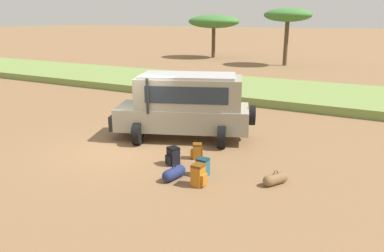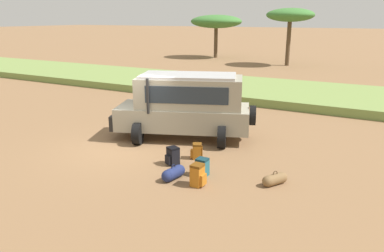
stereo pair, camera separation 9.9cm
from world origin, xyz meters
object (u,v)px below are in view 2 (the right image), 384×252
(backpack_beside_front_wheel, at_px, (173,156))
(backpack_cluster_center, at_px, (198,175))
(backpack_outermost, at_px, (197,151))
(duffel_bag_soft_canvas, at_px, (173,173))
(acacia_tree_left_mid, at_px, (290,16))
(acacia_tree_far_left, at_px, (216,22))
(safari_vehicle, at_px, (186,105))
(duffel_bag_low_black_case, at_px, (275,179))
(backpack_near_rear_wheel, at_px, (202,167))

(backpack_beside_front_wheel, height_order, backpack_cluster_center, backpack_cluster_center)
(backpack_outermost, height_order, duffel_bag_soft_canvas, backpack_outermost)
(backpack_cluster_center, xyz_separation_m, acacia_tree_left_mid, (-4.86, 27.51, 4.27))
(backpack_cluster_center, relative_size, acacia_tree_far_left, 0.11)
(backpack_outermost, bearing_deg, safari_vehicle, 128.38)
(backpack_beside_front_wheel, xyz_separation_m, backpack_outermost, (0.42, 0.81, -0.03))
(backpack_outermost, bearing_deg, acacia_tree_left_mid, 98.57)
(backpack_beside_front_wheel, bearing_deg, acacia_tree_left_mid, 97.42)
(backpack_beside_front_wheel, height_order, duffel_bag_soft_canvas, backpack_beside_front_wheel)
(duffel_bag_low_black_case, bearing_deg, backpack_beside_front_wheel, -178.42)
(backpack_outermost, xyz_separation_m, acacia_tree_left_mid, (-3.87, 25.71, 4.32))
(safari_vehicle, xyz_separation_m, duffel_bag_soft_canvas, (1.55, -3.48, -1.12))
(safari_vehicle, bearing_deg, duffel_bag_soft_canvas, -66.05)
(backpack_beside_front_wheel, height_order, acacia_tree_left_mid, acacia_tree_left_mid)
(backpack_outermost, distance_m, duffel_bag_low_black_case, 2.91)
(backpack_near_rear_wheel, bearing_deg, backpack_cluster_center, -73.37)
(safari_vehicle, bearing_deg, backpack_beside_front_wheel, -69.38)
(backpack_near_rear_wheel, relative_size, duffel_bag_low_black_case, 0.70)
(backpack_beside_front_wheel, bearing_deg, acacia_tree_far_left, 112.75)
(backpack_cluster_center, bearing_deg, safari_vehicle, 123.69)
(backpack_beside_front_wheel, bearing_deg, duffel_bag_low_black_case, 1.58)
(backpack_beside_front_wheel, bearing_deg, backpack_cluster_center, -35.21)
(acacia_tree_far_left, xyz_separation_m, acacia_tree_left_mid, (9.07, -3.34, 0.63))
(duffel_bag_low_black_case, bearing_deg, acacia_tree_left_mid, 104.20)
(safari_vehicle, bearing_deg, backpack_cluster_center, -56.31)
(backpack_near_rear_wheel, bearing_deg, backpack_beside_front_wheel, 165.81)
(acacia_tree_far_left, bearing_deg, duffel_bag_soft_canvas, -66.94)
(duffel_bag_soft_canvas, height_order, acacia_tree_far_left, acacia_tree_far_left)
(backpack_outermost, relative_size, acacia_tree_far_left, 0.09)
(safari_vehicle, xyz_separation_m, backpack_near_rear_wheel, (2.16, -2.86, -1.04))
(backpack_cluster_center, xyz_separation_m, duffel_bag_soft_canvas, (-0.82, 0.06, -0.13))
(backpack_near_rear_wheel, distance_m, duffel_bag_low_black_case, 2.08)
(backpack_outermost, relative_size, duffel_bag_soft_canvas, 0.60)
(acacia_tree_far_left, bearing_deg, backpack_cluster_center, -65.71)
(safari_vehicle, distance_m, duffel_bag_soft_canvas, 3.97)
(backpack_cluster_center, height_order, acacia_tree_far_left, acacia_tree_far_left)
(backpack_beside_front_wheel, xyz_separation_m, backpack_cluster_center, (1.40, -0.99, 0.03))
(duffel_bag_soft_canvas, bearing_deg, backpack_cluster_center, -4.51)
(backpack_beside_front_wheel, bearing_deg, safari_vehicle, 110.62)
(acacia_tree_left_mid, bearing_deg, backpack_cluster_center, -79.99)
(backpack_near_rear_wheel, distance_m, backpack_outermost, 1.36)
(backpack_beside_front_wheel, relative_size, acacia_tree_left_mid, 0.11)
(backpack_cluster_center, xyz_separation_m, backpack_near_rear_wheel, (-0.20, 0.69, -0.05))
(backpack_near_rear_wheel, height_order, backpack_outermost, backpack_near_rear_wheel)
(duffel_bag_low_black_case, bearing_deg, backpack_cluster_center, -149.57)
(safari_vehicle, xyz_separation_m, acacia_tree_far_left, (-11.56, 27.31, 2.65))
(acacia_tree_left_mid, bearing_deg, backpack_beside_front_wheel, -82.58)
(backpack_cluster_center, xyz_separation_m, acacia_tree_far_left, (-13.93, 30.85, 3.64))
(backpack_cluster_center, relative_size, duffel_bag_soft_canvas, 0.73)
(duffel_bag_soft_canvas, distance_m, acacia_tree_left_mid, 28.09)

